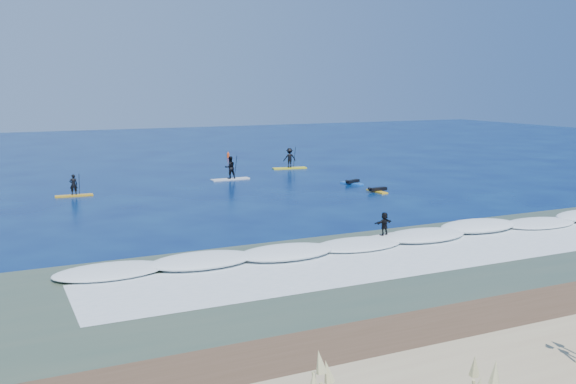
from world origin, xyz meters
name	(u,v)px	position (x,y,z in m)	size (l,w,h in m)	color
ground	(315,207)	(0.00, 0.00, 0.00)	(160.00, 160.00, 0.00)	#031144
shallow_water	(456,258)	(0.00, -14.00, 0.01)	(90.00, 13.00, 0.01)	#364A3A
breaking_wave	(405,240)	(0.00, -10.00, 0.00)	(40.00, 6.00, 0.30)	white
whitewater	(442,253)	(0.00, -13.00, 0.00)	(34.00, 5.00, 0.02)	silver
sup_paddler_left	(74,188)	(-13.84, 11.06, 0.57)	(2.65, 0.80, 1.84)	gold
sup_paddler_center	(230,170)	(-0.83, 13.85, 0.86)	(3.31, 0.89, 2.31)	silver
sup_paddler_right	(290,159)	(6.83, 18.23, 0.89)	(3.35, 1.32, 2.29)	yellow
prone_paddler_near	(377,190)	(6.94, 3.23, 0.15)	(1.64, 2.08, 0.43)	yellow
prone_paddler_far	(352,182)	(7.25, 7.38, 0.14)	(1.56, 2.06, 0.42)	blue
wave_surfer	(384,226)	(-1.01, -9.54, 0.75)	(1.86, 0.76, 1.31)	white
marker_buoy	(228,155)	(4.71, 29.46, 0.30)	(0.29, 0.29, 0.70)	#EA4414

